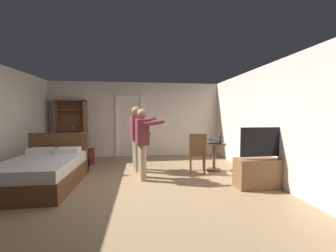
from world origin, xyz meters
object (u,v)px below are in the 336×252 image
Objects in this scene: tv_flatscreen at (263,169)px; laptop at (214,142)px; bookshelf at (71,127)px; side_table at (214,152)px; person_striped_shirt at (136,133)px; wooden_chair at (198,151)px; bed at (43,171)px; person_blue_shirt at (143,138)px; suitcase_dark at (83,156)px; bottle_on_table at (220,140)px.

laptop is (-0.58, 1.29, 0.39)m from tv_flatscreen.
side_table is at bearing -24.97° from bookshelf.
side_table is 2.08m from person_striped_shirt.
side_table is 0.71× the size of wooden_chair.
bed is at bearing 171.85° from tv_flatscreen.
suitcase_dark is at bearing 137.28° from person_blue_shirt.
bottle_on_table is at bearing 10.38° from wooden_chair.
wooden_chair is at bearing -161.85° from laptop.
side_table is at bearing 112.34° from tv_flatscreen.
bookshelf is 3.34m from person_blue_shirt.
person_blue_shirt is at bearing 160.70° from tv_flatscreen.
bottle_on_table reaches higher than suitcase_dark.
wooden_chair is at bearing -169.62° from bottle_on_table.
suitcase_dark is (-3.57, 1.09, -0.24)m from side_table.
bed is 1.01× the size of bookshelf.
tv_flatscreen is (4.43, -0.63, 0.06)m from bed.
person_blue_shirt is at bearing -28.90° from suitcase_dark.
bottle_on_table is at bearing 108.03° from tv_flatscreen.
bookshelf is 1.15× the size of person_striped_shirt.
laptop is 0.18m from bottle_on_table.
wooden_chair reaches higher than side_table.
suitcase_dark is (-1.56, 0.85, -0.74)m from person_striped_shirt.
bookshelf is at bearing 154.39° from laptop.
person_blue_shirt is at bearing -166.20° from laptop.
bed is 4.47m from tv_flatscreen.
bed is at bearing -169.77° from side_table.
wooden_chair is at bearing 132.66° from tv_flatscreen.
bottle_on_table is (0.17, -0.04, 0.06)m from laptop.
tv_flatscreen is at bearing -31.69° from person_striped_shirt.
tv_flatscreen is at bearing -16.67° from suitcase_dark.
person_striped_shirt is at bearing -14.65° from suitcase_dark.
tv_flatscreen is 3.06m from person_striped_shirt.
wooden_chair is (-0.47, -0.15, -0.21)m from laptop.
person_striped_shirt is at bearing 101.65° from person_blue_shirt.
bottle_on_table is (-0.41, 1.25, 0.45)m from tv_flatscreen.
tv_flatscreen reaches higher than laptop.
wooden_chair reaches higher than bottle_on_table.
bookshelf reaches higher than wooden_chair.
bookshelf is at bearing 155.03° from side_table.
person_blue_shirt is (2.02, 0.21, 0.62)m from bed.
bed reaches higher than bottle_on_table.
tv_flatscreen reaches higher than wooden_chair.
bed is at bearing -85.86° from suitcase_dark.
person_blue_shirt is 2.96× the size of suitcase_dark.
person_blue_shirt is 0.95× the size of person_striped_shirt.
bookshelf is 4.58m from laptop.
person_blue_shirt reaches higher than suitcase_dark.
bed is 1.60× the size of tv_flatscreen.
person_blue_shirt is 2.44m from suitcase_dark.
person_blue_shirt is at bearing -165.16° from side_table.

